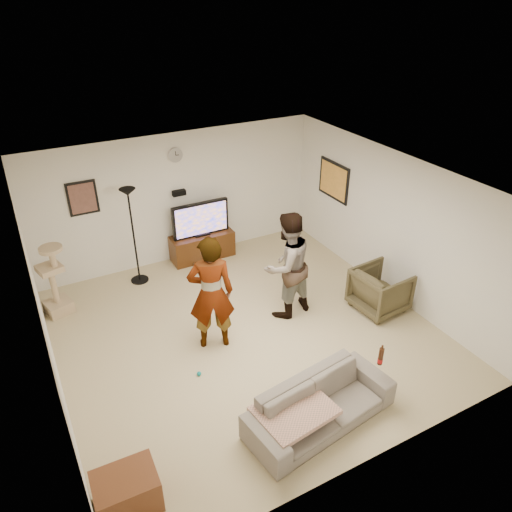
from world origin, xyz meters
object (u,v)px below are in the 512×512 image
floor_lamp (134,237)px  person_left (211,293)px  armchair (380,290)px  side_table (127,492)px  tv_stand (202,246)px  tv (201,219)px  person_right (287,266)px  cat_tree (52,280)px  sofa (320,405)px  beer_bottle (381,356)px

floor_lamp → person_left: 2.32m
armchair → side_table: (-4.65, -1.49, -0.15)m
tv_stand → armchair: armchair is taller
tv → floor_lamp: size_ratio=0.62×
tv_stand → person_right: (0.51, -2.34, 0.64)m
tv → side_table: bearing=-121.3°
person_left → armchair: (2.80, -0.48, -0.54)m
cat_tree → person_left: person_left is taller
armchair → sofa: bearing=119.7°
tv_stand → beer_bottle: 4.57m
side_table → person_left: bearing=46.9°
tv_stand → sofa: size_ratio=0.64×
sofa → side_table: size_ratio=2.99×
floor_lamp → cat_tree: bearing=-168.0°
floor_lamp → armchair: 4.33m
tv → beer_bottle: (0.57, -4.52, -0.16)m
floor_lamp → cat_tree: 1.52m
floor_lamp → person_left: person_left is taller
tv → tv_stand: bearing=0.0°
beer_bottle → armchair: (1.36, 1.52, -0.32)m
side_table → person_right: bearing=33.6°
tv_stand → armchair: (1.93, -2.99, 0.11)m
tv → cat_tree: size_ratio=0.91×
tv → armchair: tv is taller
person_right → sofa: size_ratio=0.93×
floor_lamp → person_right: size_ratio=1.00×
tv → floor_lamp: 1.38m
cat_tree → armchair: size_ratio=1.52×
sofa → beer_bottle: size_ratio=7.76×
cat_tree → side_table: cat_tree is taller
tv_stand → cat_tree: size_ratio=1.00×
armchair → side_table: 4.89m
cat_tree → person_right: 3.79m
tv → cat_tree: bearing=-169.0°
person_left → side_table: bearing=65.4°
beer_bottle → side_table: 3.33m
floor_lamp → beer_bottle: 4.70m
cat_tree → person_left: (1.94, -1.96, 0.30)m
tv → beer_bottle: tv is taller
floor_lamp → side_table: 4.51m
tv_stand → tv: size_ratio=1.10×
cat_tree → sofa: cat_tree is taller
person_left → person_right: bearing=-154.4°
person_left → sofa: 2.18m
beer_bottle → side_table: bearing=179.5°
tv → armchair: (1.93, -2.99, -0.48)m
beer_bottle → tv: bearing=97.2°
beer_bottle → tv_stand: bearing=97.2°
floor_lamp → cat_tree: (-1.46, -0.31, -0.28)m
tv → person_left: (-0.87, -2.51, 0.06)m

